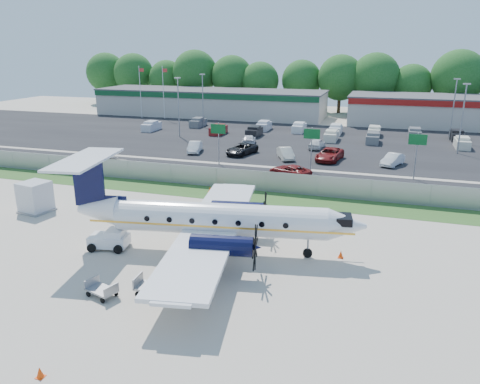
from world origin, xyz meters
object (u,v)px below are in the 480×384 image
(baggage_cart_far, at_px, (153,286))
(service_container, at_px, (35,198))
(pushback_tug, at_px, (111,239))
(baggage_cart_near, at_px, (102,290))
(aircraft, at_px, (214,219))

(baggage_cart_far, distance_m, service_container, 18.80)
(pushback_tug, xyz_separation_m, baggage_cart_near, (3.17, -5.95, -0.26))
(pushback_tug, distance_m, service_container, 11.37)
(baggage_cart_near, bearing_deg, aircraft, 62.35)
(baggage_cart_near, height_order, baggage_cart_far, baggage_cart_far)
(baggage_cart_near, height_order, service_container, service_container)
(aircraft, relative_size, baggage_cart_near, 10.56)
(pushback_tug, bearing_deg, baggage_cart_far, -39.82)
(aircraft, distance_m, pushback_tug, 7.49)
(service_container, bearing_deg, baggage_cart_near, -38.51)
(baggage_cart_near, relative_size, baggage_cart_far, 0.96)
(baggage_cart_far, relative_size, service_container, 0.76)
(pushback_tug, relative_size, baggage_cart_far, 1.41)
(baggage_cart_near, distance_m, baggage_cart_far, 2.87)
(aircraft, distance_m, baggage_cart_near, 8.72)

